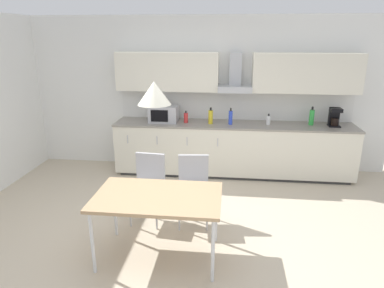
{
  "coord_description": "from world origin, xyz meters",
  "views": [
    {
      "loc": [
        0.66,
        -3.39,
        2.31
      ],
      "look_at": [
        0.21,
        0.69,
        1.0
      ],
      "focal_mm": 32.0,
      "sensor_mm": 36.0,
      "label": 1
    }
  ],
  "objects_px": {
    "bottle_yellow": "(211,117)",
    "bottle_white": "(268,120)",
    "bottle_blue": "(231,117)",
    "pendant_lamp": "(154,93)",
    "dining_table": "(158,200)",
    "chair_far_right": "(193,183)",
    "bottle_green": "(312,117)",
    "chair_far_left": "(149,181)",
    "microwave": "(164,114)",
    "coffee_maker": "(334,117)",
    "bottle_red": "(186,118)"
  },
  "relations": [
    {
      "from": "bottle_green",
      "to": "chair_far_right",
      "type": "height_order",
      "value": "bottle_green"
    },
    {
      "from": "bottle_blue",
      "to": "dining_table",
      "type": "distance_m",
      "value": 2.54
    },
    {
      "from": "bottle_blue",
      "to": "pendant_lamp",
      "type": "xyz_separation_m",
      "value": [
        -0.73,
        -2.4,
        0.78
      ]
    },
    {
      "from": "bottle_green",
      "to": "chair_far_right",
      "type": "xyz_separation_m",
      "value": [
        -1.77,
        -1.73,
        -0.49
      ]
    },
    {
      "from": "coffee_maker",
      "to": "pendant_lamp",
      "type": "distance_m",
      "value": 3.54
    },
    {
      "from": "dining_table",
      "to": "pendant_lamp",
      "type": "bearing_deg",
      "value": 180.0
    },
    {
      "from": "dining_table",
      "to": "pendant_lamp",
      "type": "xyz_separation_m",
      "value": [
        -0.0,
        0.0,
        1.11
      ]
    },
    {
      "from": "pendant_lamp",
      "to": "microwave",
      "type": "bearing_deg",
      "value": 99.26
    },
    {
      "from": "microwave",
      "to": "bottle_white",
      "type": "height_order",
      "value": "microwave"
    },
    {
      "from": "chair_far_left",
      "to": "pendant_lamp",
      "type": "xyz_separation_m",
      "value": [
        0.29,
        -0.79,
        1.26
      ]
    },
    {
      "from": "bottle_white",
      "to": "microwave",
      "type": "bearing_deg",
      "value": 179.81
    },
    {
      "from": "microwave",
      "to": "bottle_blue",
      "type": "relative_size",
      "value": 1.74
    },
    {
      "from": "bottle_yellow",
      "to": "chair_far_left",
      "type": "relative_size",
      "value": 0.31
    },
    {
      "from": "bottle_green",
      "to": "bottle_red",
      "type": "relative_size",
      "value": 1.52
    },
    {
      "from": "bottle_blue",
      "to": "dining_table",
      "type": "relative_size",
      "value": 0.21
    },
    {
      "from": "bottle_blue",
      "to": "bottle_red",
      "type": "distance_m",
      "value": 0.75
    },
    {
      "from": "coffee_maker",
      "to": "bottle_blue",
      "type": "xyz_separation_m",
      "value": [
        -1.68,
        -0.08,
        -0.03
      ]
    },
    {
      "from": "bottle_green",
      "to": "chair_far_left",
      "type": "relative_size",
      "value": 0.35
    },
    {
      "from": "coffee_maker",
      "to": "bottle_blue",
      "type": "bearing_deg",
      "value": -177.15
    },
    {
      "from": "microwave",
      "to": "chair_far_right",
      "type": "distance_m",
      "value": 1.88
    },
    {
      "from": "bottle_yellow",
      "to": "dining_table",
      "type": "relative_size",
      "value": 0.21
    },
    {
      "from": "chair_far_left",
      "to": "pendant_lamp",
      "type": "distance_m",
      "value": 1.51
    },
    {
      "from": "bottle_blue",
      "to": "pendant_lamp",
      "type": "height_order",
      "value": "pendant_lamp"
    },
    {
      "from": "bottle_green",
      "to": "chair_far_right",
      "type": "bearing_deg",
      "value": -135.7
    },
    {
      "from": "coffee_maker",
      "to": "bottle_red",
      "type": "bearing_deg",
      "value": -179.07
    },
    {
      "from": "coffee_maker",
      "to": "bottle_red",
      "type": "height_order",
      "value": "coffee_maker"
    },
    {
      "from": "bottle_red",
      "to": "bottle_white",
      "type": "bearing_deg",
      "value": 0.31
    },
    {
      "from": "dining_table",
      "to": "chair_far_right",
      "type": "height_order",
      "value": "chair_far_right"
    },
    {
      "from": "bottle_white",
      "to": "dining_table",
      "type": "relative_size",
      "value": 0.14
    },
    {
      "from": "chair_far_right",
      "to": "pendant_lamp",
      "type": "xyz_separation_m",
      "value": [
        -0.29,
        -0.79,
        1.26
      ]
    },
    {
      "from": "chair_far_left",
      "to": "bottle_blue",
      "type": "bearing_deg",
      "value": 57.62
    },
    {
      "from": "pendant_lamp",
      "to": "dining_table",
      "type": "bearing_deg",
      "value": 0.0
    },
    {
      "from": "coffee_maker",
      "to": "pendant_lamp",
      "type": "xyz_separation_m",
      "value": [
        -2.41,
        -2.49,
        0.75
      ]
    },
    {
      "from": "microwave",
      "to": "coffee_maker",
      "type": "relative_size",
      "value": 1.6
    },
    {
      "from": "bottle_green",
      "to": "bottle_white",
      "type": "distance_m",
      "value": 0.71
    },
    {
      "from": "coffee_maker",
      "to": "dining_table",
      "type": "bearing_deg",
      "value": -134.13
    },
    {
      "from": "chair_far_right",
      "to": "bottle_blue",
      "type": "bearing_deg",
      "value": 74.55
    },
    {
      "from": "pendant_lamp",
      "to": "bottle_red",
      "type": "bearing_deg",
      "value": 90.39
    },
    {
      "from": "bottle_yellow",
      "to": "bottle_green",
      "type": "distance_m",
      "value": 1.66
    },
    {
      "from": "dining_table",
      "to": "chair_far_right",
      "type": "bearing_deg",
      "value": 69.95
    },
    {
      "from": "bottle_green",
      "to": "bottle_blue",
      "type": "height_order",
      "value": "bottle_green"
    },
    {
      "from": "microwave",
      "to": "bottle_green",
      "type": "relative_size",
      "value": 1.57
    },
    {
      "from": "bottle_blue",
      "to": "chair_far_left",
      "type": "xyz_separation_m",
      "value": [
        -1.02,
        -1.61,
        -0.48
      ]
    },
    {
      "from": "microwave",
      "to": "chair_far_left",
      "type": "bearing_deg",
      "value": -86.17
    },
    {
      "from": "bottle_blue",
      "to": "chair_far_left",
      "type": "bearing_deg",
      "value": -122.38
    },
    {
      "from": "bottle_yellow",
      "to": "bottle_white",
      "type": "xyz_separation_m",
      "value": [
        0.96,
        0.04,
        -0.04
      ]
    },
    {
      "from": "dining_table",
      "to": "chair_far_left",
      "type": "xyz_separation_m",
      "value": [
        -0.29,
        0.79,
        -0.15
      ]
    },
    {
      "from": "bottle_green",
      "to": "pendant_lamp",
      "type": "xyz_separation_m",
      "value": [
        -2.06,
        -2.52,
        0.77
      ]
    },
    {
      "from": "dining_table",
      "to": "chair_far_right",
      "type": "relative_size",
      "value": 1.51
    },
    {
      "from": "bottle_yellow",
      "to": "bottle_white",
      "type": "height_order",
      "value": "bottle_yellow"
    }
  ]
}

